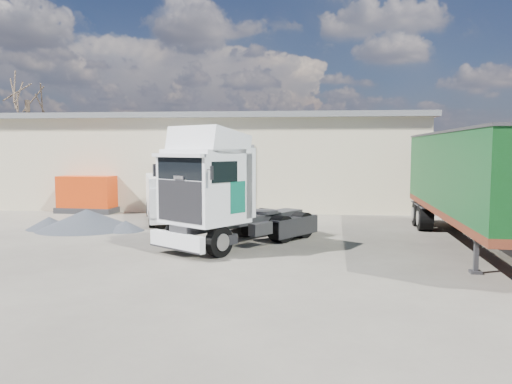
# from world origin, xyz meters

# --- Properties ---
(ground) EXTENTS (120.00, 120.00, 0.00)m
(ground) POSITION_xyz_m (0.00, 0.00, 0.00)
(ground) COLOR #292621
(ground) RESTS_ON ground
(warehouse) EXTENTS (30.60, 12.60, 5.42)m
(warehouse) POSITION_xyz_m (-6.00, 16.00, 2.66)
(warehouse) COLOR beige
(warehouse) RESTS_ON ground
(bare_tree) EXTENTS (4.00, 4.00, 9.60)m
(bare_tree) POSITION_xyz_m (-18.00, 20.00, 7.92)
(bare_tree) COLOR #382B21
(bare_tree) RESTS_ON ground
(tractor_unit) EXTENTS (5.40, 6.26, 4.13)m
(tractor_unit) POSITION_xyz_m (-0.24, 0.92, 1.74)
(tractor_unit) COLOR black
(tractor_unit) RESTS_ON ground
(box_trailer) EXTENTS (3.26, 12.11, 3.98)m
(box_trailer) POSITION_xyz_m (8.36, 1.90, 2.43)
(box_trailer) COLOR #2D2D30
(box_trailer) RESTS_ON ground
(panel_van) EXTENTS (3.74, 5.65, 2.14)m
(panel_van) POSITION_xyz_m (-3.57, 6.79, 1.11)
(panel_van) COLOR black
(panel_van) RESTS_ON ground
(orange_skip) EXTENTS (3.28, 2.22, 1.95)m
(orange_skip) POSITION_xyz_m (-8.85, 9.80, 0.85)
(orange_skip) COLOR #2D2D30
(orange_skip) RESTS_ON ground
(gravel_heap) EXTENTS (5.68, 5.38, 0.86)m
(gravel_heap) POSITION_xyz_m (-6.59, 4.20, 0.40)
(gravel_heap) COLOR black
(gravel_heap) RESTS_ON ground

